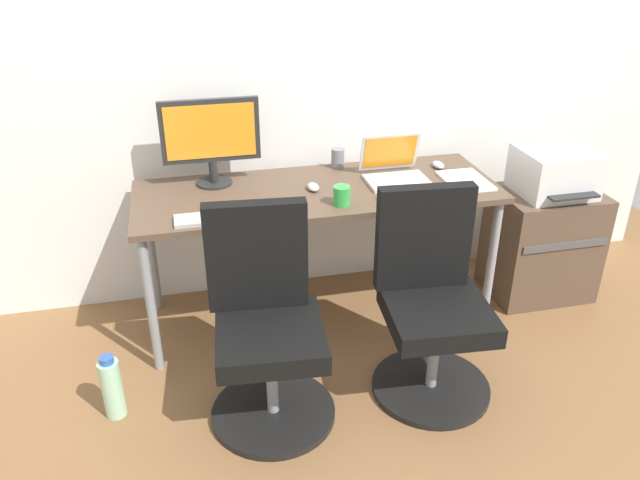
{
  "coord_description": "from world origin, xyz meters",
  "views": [
    {
      "loc": [
        -0.65,
        -2.81,
        1.95
      ],
      "look_at": [
        0.0,
        -0.05,
        0.48
      ],
      "focal_mm": 35.32,
      "sensor_mm": 36.0,
      "label": 1
    }
  ],
  "objects_px": {
    "side_cabinet": "(541,243)",
    "coffee_mug": "(342,196)",
    "printer": "(555,172)",
    "water_bottle_on_floor": "(112,388)",
    "desktop_monitor": "(211,136)",
    "office_chair_left": "(266,327)",
    "open_laptop": "(394,169)",
    "office_chair_right": "(431,305)"
  },
  "relations": [
    {
      "from": "desktop_monitor",
      "to": "printer",
      "type": "bearing_deg",
      "value": -7.46
    },
    {
      "from": "side_cabinet",
      "to": "open_laptop",
      "type": "relative_size",
      "value": 1.99
    },
    {
      "from": "side_cabinet",
      "to": "office_chair_left",
      "type": "bearing_deg",
      "value": -159.71
    },
    {
      "from": "open_laptop",
      "to": "office_chair_right",
      "type": "bearing_deg",
      "value": -94.08
    },
    {
      "from": "side_cabinet",
      "to": "desktop_monitor",
      "type": "bearing_deg",
      "value": 172.57
    },
    {
      "from": "office_chair_left",
      "to": "printer",
      "type": "xyz_separation_m",
      "value": [
        1.65,
        0.61,
        0.31
      ]
    },
    {
      "from": "side_cabinet",
      "to": "coffee_mug",
      "type": "bearing_deg",
      "value": -172.28
    },
    {
      "from": "open_laptop",
      "to": "water_bottle_on_floor",
      "type": "bearing_deg",
      "value": -157.58
    },
    {
      "from": "water_bottle_on_floor",
      "to": "open_laptop",
      "type": "xyz_separation_m",
      "value": [
        1.45,
        0.6,
        0.65
      ]
    },
    {
      "from": "office_chair_left",
      "to": "printer",
      "type": "relative_size",
      "value": 2.35
    },
    {
      "from": "side_cabinet",
      "to": "printer",
      "type": "bearing_deg",
      "value": -90.0
    },
    {
      "from": "water_bottle_on_floor",
      "to": "desktop_monitor",
      "type": "bearing_deg",
      "value": 53.7
    },
    {
      "from": "office_chair_left",
      "to": "desktop_monitor",
      "type": "relative_size",
      "value": 1.96
    },
    {
      "from": "office_chair_left",
      "to": "open_laptop",
      "type": "bearing_deg",
      "value": 41.74
    },
    {
      "from": "printer",
      "to": "coffee_mug",
      "type": "xyz_separation_m",
      "value": [
        -1.21,
        -0.16,
        0.05
      ]
    },
    {
      "from": "printer",
      "to": "open_laptop",
      "type": "xyz_separation_m",
      "value": [
        -0.87,
        0.09,
        0.06
      ]
    },
    {
      "from": "side_cabinet",
      "to": "open_laptop",
      "type": "xyz_separation_m",
      "value": [
        -0.87,
        0.09,
        0.49
      ]
    },
    {
      "from": "printer",
      "to": "water_bottle_on_floor",
      "type": "relative_size",
      "value": 1.29
    },
    {
      "from": "office_chair_right",
      "to": "desktop_monitor",
      "type": "distance_m",
      "value": 1.33
    },
    {
      "from": "office_chair_left",
      "to": "printer",
      "type": "height_order",
      "value": "office_chair_left"
    },
    {
      "from": "office_chair_left",
      "to": "open_laptop",
      "type": "xyz_separation_m",
      "value": [
        0.78,
        0.7,
        0.37
      ]
    },
    {
      "from": "office_chair_right",
      "to": "coffee_mug",
      "type": "height_order",
      "value": "office_chair_right"
    },
    {
      "from": "water_bottle_on_floor",
      "to": "printer",
      "type": "bearing_deg",
      "value": 12.38
    },
    {
      "from": "water_bottle_on_floor",
      "to": "open_laptop",
      "type": "bearing_deg",
      "value": 22.42
    },
    {
      "from": "office_chair_left",
      "to": "water_bottle_on_floor",
      "type": "relative_size",
      "value": 3.03
    },
    {
      "from": "water_bottle_on_floor",
      "to": "coffee_mug",
      "type": "xyz_separation_m",
      "value": [
        1.1,
        0.34,
        0.64
      ]
    },
    {
      "from": "side_cabinet",
      "to": "desktop_monitor",
      "type": "distance_m",
      "value": 1.91
    },
    {
      "from": "desktop_monitor",
      "to": "office_chair_right",
      "type": "bearing_deg",
      "value": -44.61
    },
    {
      "from": "side_cabinet",
      "to": "open_laptop",
      "type": "bearing_deg",
      "value": 174.24
    },
    {
      "from": "open_laptop",
      "to": "coffee_mug",
      "type": "height_order",
      "value": "open_laptop"
    },
    {
      "from": "printer",
      "to": "office_chair_left",
      "type": "bearing_deg",
      "value": -159.74
    },
    {
      "from": "side_cabinet",
      "to": "open_laptop",
      "type": "height_order",
      "value": "open_laptop"
    },
    {
      "from": "office_chair_right",
      "to": "open_laptop",
      "type": "distance_m",
      "value": 0.79
    },
    {
      "from": "water_bottle_on_floor",
      "to": "desktop_monitor",
      "type": "height_order",
      "value": "desktop_monitor"
    },
    {
      "from": "coffee_mug",
      "to": "office_chair_right",
      "type": "bearing_deg",
      "value": -56.53
    },
    {
      "from": "printer",
      "to": "water_bottle_on_floor",
      "type": "xyz_separation_m",
      "value": [
        -2.32,
        -0.51,
        -0.59
      ]
    },
    {
      "from": "office_chair_right",
      "to": "desktop_monitor",
      "type": "relative_size",
      "value": 1.96
    },
    {
      "from": "water_bottle_on_floor",
      "to": "open_laptop",
      "type": "distance_m",
      "value": 1.7
    },
    {
      "from": "water_bottle_on_floor",
      "to": "desktop_monitor",
      "type": "distance_m",
      "value": 1.25
    },
    {
      "from": "office_chair_right",
      "to": "side_cabinet",
      "type": "height_order",
      "value": "office_chair_right"
    },
    {
      "from": "office_chair_left",
      "to": "coffee_mug",
      "type": "xyz_separation_m",
      "value": [
        0.44,
        0.45,
        0.37
      ]
    },
    {
      "from": "coffee_mug",
      "to": "open_laptop",
      "type": "bearing_deg",
      "value": 36.18
    }
  ]
}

